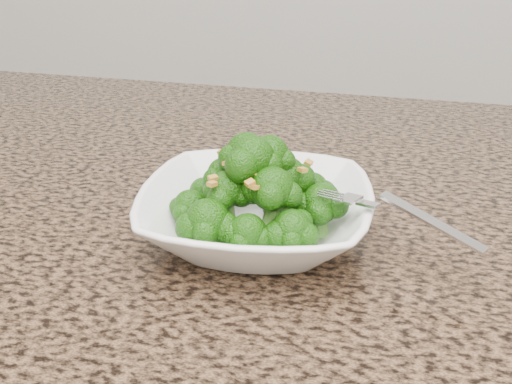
% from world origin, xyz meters
% --- Properties ---
extents(granite_counter, '(1.64, 1.04, 0.03)m').
position_xyz_m(granite_counter, '(0.00, 0.30, 0.89)').
color(granite_counter, brown).
rests_on(granite_counter, cabinet).
extents(bowl, '(0.23, 0.23, 0.05)m').
position_xyz_m(bowl, '(0.04, 0.30, 0.93)').
color(bowl, white).
rests_on(bowl, granite_counter).
extents(broccoli_pile, '(0.19, 0.19, 0.07)m').
position_xyz_m(broccoli_pile, '(0.04, 0.30, 0.99)').
color(broccoli_pile, '#1A5409').
rests_on(broccoli_pile, bowl).
extents(garlic_topping, '(0.11, 0.11, 0.01)m').
position_xyz_m(garlic_topping, '(0.04, 0.30, 1.02)').
color(garlic_topping, '#BF892E').
rests_on(garlic_topping, broccoli_pile).
extents(fork, '(0.16, 0.10, 0.01)m').
position_xyz_m(fork, '(0.15, 0.29, 0.96)').
color(fork, silver).
rests_on(fork, bowl).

